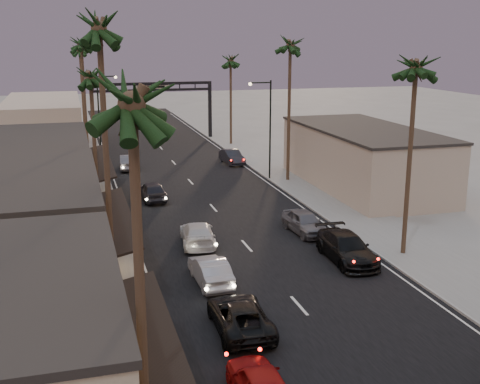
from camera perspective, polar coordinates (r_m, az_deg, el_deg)
ground at (r=48.81m, az=-3.34°, el=-0.60°), size 200.00×200.00×0.00m
road at (r=53.55m, az=-4.51°, el=0.74°), size 14.00×120.00×0.02m
sidewalk_left at (r=59.40m, az=-14.89°, el=1.71°), size 5.00×92.00×0.12m
sidewalk_right at (r=62.55m, az=2.78°, el=2.80°), size 5.00×92.00×0.12m
storefront_mid at (r=33.67m, az=-20.09°, el=-3.53°), size 8.00×14.00×5.50m
storefront_far at (r=49.20m, az=-18.86°, el=1.76°), size 8.00×16.00×5.00m
storefront_dist at (r=71.77m, az=-18.09°, el=5.99°), size 8.00×20.00×6.00m
building_right at (r=52.95m, az=11.59°, el=3.09°), size 8.00×18.00×5.00m
arch at (r=77.05m, az=-8.32°, el=8.97°), size 15.20×0.40×7.27m
streetlight_right at (r=54.31m, az=2.60°, el=6.68°), size 2.13×0.30×9.00m
streetlight_left at (r=64.55m, az=-13.01°, el=7.55°), size 2.13×0.30×9.00m
palm_la at (r=15.18m, az=-10.31°, el=9.81°), size 3.20×3.20×13.20m
palm_lb at (r=28.11m, az=-13.28°, el=15.63°), size 3.20×3.20×15.20m
palm_lc at (r=42.14m, az=-14.04°, el=11.07°), size 3.20×3.20×12.20m
palm_ld at (r=61.08m, az=-14.85°, el=13.75°), size 3.20×3.20×14.20m
palm_ra at (r=35.41m, az=16.41°, el=11.95°), size 3.20×3.20×13.20m
palm_rb at (r=53.44m, az=4.80°, el=14.14°), size 3.20×3.20×14.20m
palm_rc at (r=72.54m, az=-0.90°, el=12.70°), size 3.20×3.20×12.20m
palm_far at (r=84.09m, az=-14.99°, el=13.12°), size 3.20×3.20×13.20m
oncoming_pickup at (r=27.10m, az=0.00°, el=-11.67°), size 2.47×5.07×1.39m
oncoming_silver at (r=31.95m, az=-2.83°, el=-7.45°), size 1.65×4.42×1.44m
oncoming_white at (r=37.85m, az=-4.05°, el=-3.96°), size 2.55×5.09×1.42m
oncoming_dgrey at (r=48.52m, az=-8.34°, el=0.11°), size 2.11×4.59×1.52m
oncoming_grey_far at (r=60.41m, az=-10.55°, el=2.82°), size 1.94×4.61×1.48m
curbside_black at (r=35.54m, az=10.08°, el=-5.24°), size 2.37×5.55×1.59m
curbside_grey at (r=40.15m, az=6.15°, el=-2.85°), size 2.11×4.56×1.51m
curbside_far at (r=62.05m, az=-0.78°, el=3.35°), size 1.86×4.51×1.45m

